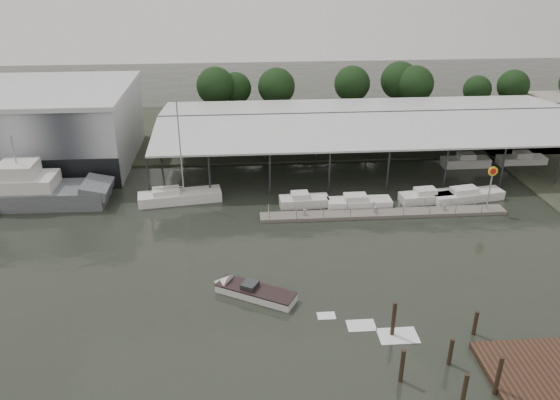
{
  "coord_description": "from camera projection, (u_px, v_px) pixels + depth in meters",
  "views": [
    {
      "loc": [
        -0.87,
        -44.25,
        27.84
      ],
      "look_at": [
        3.2,
        9.6,
        2.5
      ],
      "focal_mm": 35.0,
      "sensor_mm": 36.0,
      "label": 1
    }
  ],
  "objects": [
    {
      "name": "speedboat_underway",
      "position": [
        249.0,
        291.0,
        47.67
      ],
      "size": [
        17.09,
        10.37,
        2.0
      ],
      "rotation": [
        0.0,
        0.0,
        2.63
      ],
      "color": "white",
      "rests_on": "ground"
    },
    {
      "name": "horizon_tree_line",
      "position": [
        375.0,
        85.0,
        93.52
      ],
      "size": [
        69.48,
        8.72,
        9.77
      ],
      "color": "#321F16",
      "rests_on": "ground"
    },
    {
      "name": "moored_cruiser_0",
      "position": [
        303.0,
        201.0,
        63.96
      ],
      "size": [
        5.81,
        2.45,
        1.7
      ],
      "rotation": [
        0.0,
        0.0,
        0.04
      ],
      "color": "white",
      "rests_on": "ground"
    },
    {
      "name": "mooring_pilings",
      "position": [
        445.0,
        356.0,
        39.13
      ],
      "size": [
        7.47,
        7.76,
        3.75
      ],
      "color": "#322519",
      "rests_on": "ground"
    },
    {
      "name": "shell_fuel_sign",
      "position": [
        491.0,
        180.0,
        61.03
      ],
      "size": [
        1.1,
        0.18,
        5.55
      ],
      "color": "#989B9E",
      "rests_on": "ground"
    },
    {
      "name": "land_strip_far",
      "position": [
        246.0,
        130.0,
        89.7
      ],
      "size": [
        140.0,
        30.0,
        0.3
      ],
      "color": "#363B2C",
      "rests_on": "ground"
    },
    {
      "name": "moored_cruiser_3",
      "position": [
        467.0,
        195.0,
        65.26
      ],
      "size": [
        9.06,
        3.74,
        1.7
      ],
      "rotation": [
        0.0,
        0.0,
        0.18
      ],
      "color": "white",
      "rests_on": "ground"
    },
    {
      "name": "floating_dock",
      "position": [
        383.0,
        213.0,
        61.8
      ],
      "size": [
        28.0,
        2.0,
        1.4
      ],
      "color": "#68625C",
      "rests_on": "ground"
    },
    {
      "name": "moored_cruiser_2",
      "position": [
        428.0,
        196.0,
        65.0
      ],
      "size": [
        7.14,
        2.94,
        1.7
      ],
      "rotation": [
        0.0,
        0.0,
        0.11
      ],
      "color": "white",
      "rests_on": "ground"
    },
    {
      "name": "storage_warehouse",
      "position": [
        42.0,
        126.0,
        74.7
      ],
      "size": [
        24.5,
        20.5,
        10.5
      ],
      "color": "#AFB4BB",
      "rests_on": "ground"
    },
    {
      "name": "white_sailboat",
      "position": [
        179.0,
        196.0,
        64.91
      ],
      "size": [
        10.0,
        4.0,
        12.69
      ],
      "rotation": [
        0.0,
        0.0,
        0.15
      ],
      "color": "white",
      "rests_on": "ground"
    },
    {
      "name": "covered_boat_shed",
      "position": [
        369.0,
        117.0,
        75.66
      ],
      "size": [
        58.24,
        24.0,
        6.96
      ],
      "color": "silver",
      "rests_on": "ground"
    },
    {
      "name": "ground",
      "position": [
        254.0,
        268.0,
        51.83
      ],
      "size": [
        200.0,
        200.0,
        0.0
      ],
      "primitive_type": "plane",
      "color": "black",
      "rests_on": "ground"
    },
    {
      "name": "grey_trawler",
      "position": [
        33.0,
        192.0,
        63.93
      ],
      "size": [
        17.77,
        5.4,
        8.84
      ],
      "rotation": [
        0.0,
        0.0,
        -0.01
      ],
      "color": "slate",
      "rests_on": "ground"
    },
    {
      "name": "moored_cruiser_1",
      "position": [
        359.0,
        203.0,
        63.43
      ],
      "size": [
        7.4,
        2.22,
        1.7
      ],
      "rotation": [
        0.0,
        0.0,
        0.0
      ],
      "color": "white",
      "rests_on": "ground"
    }
  ]
}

